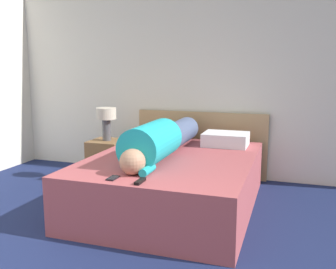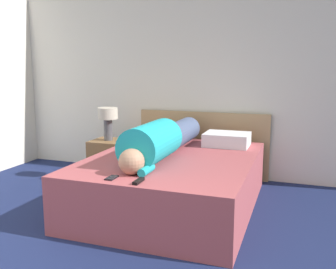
# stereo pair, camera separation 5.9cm
# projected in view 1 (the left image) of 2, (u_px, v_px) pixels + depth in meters

# --- Properties ---
(wall_back) EXTENTS (6.10, 0.06, 2.60)m
(wall_back) POSITION_uv_depth(u_px,v_px,m) (190.00, 74.00, 4.78)
(wall_back) COLOR silver
(wall_back) RESTS_ON ground_plane
(bed) EXTENTS (1.57, 2.03, 0.51)m
(bed) POSITION_uv_depth(u_px,v_px,m) (173.00, 181.00, 3.76)
(bed) COLOR #A84C51
(bed) RESTS_ON ground_plane
(headboard) EXTENTS (1.69, 0.04, 0.83)m
(headboard) POSITION_uv_depth(u_px,v_px,m) (200.00, 144.00, 4.82)
(headboard) COLOR tan
(headboard) RESTS_ON ground_plane
(nightstand) EXTENTS (0.40, 0.40, 0.51)m
(nightstand) POSITION_uv_depth(u_px,v_px,m) (108.00, 161.00, 4.61)
(nightstand) COLOR brown
(nightstand) RESTS_ON ground_plane
(table_lamp) EXTENTS (0.24, 0.24, 0.40)m
(table_lamp) POSITION_uv_depth(u_px,v_px,m) (106.00, 118.00, 4.51)
(table_lamp) COLOR #4C4C51
(table_lamp) RESTS_ON nightstand
(person_lying) EXTENTS (0.37, 1.78, 0.37)m
(person_lying) POSITION_uv_depth(u_px,v_px,m) (161.00, 140.00, 3.71)
(person_lying) COLOR tan
(person_lying) RESTS_ON bed
(pillow_near_headboard) EXTENTS (0.52, 0.40, 0.16)m
(pillow_near_headboard) POSITION_uv_depth(u_px,v_px,m) (164.00, 135.00, 4.47)
(pillow_near_headboard) COLOR white
(pillow_near_headboard) RESTS_ON bed
(pillow_second) EXTENTS (0.49, 0.40, 0.15)m
(pillow_second) POSITION_uv_depth(u_px,v_px,m) (226.00, 139.00, 4.24)
(pillow_second) COLOR white
(pillow_second) RESTS_ON bed
(tv_remote) EXTENTS (0.04, 0.15, 0.02)m
(tv_remote) POSITION_uv_depth(u_px,v_px,m) (140.00, 181.00, 2.86)
(tv_remote) COLOR black
(tv_remote) RESTS_ON bed
(cell_phone) EXTENTS (0.06, 0.13, 0.01)m
(cell_phone) POSITION_uv_depth(u_px,v_px,m) (113.00, 178.00, 2.97)
(cell_phone) COLOR black
(cell_phone) RESTS_ON bed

